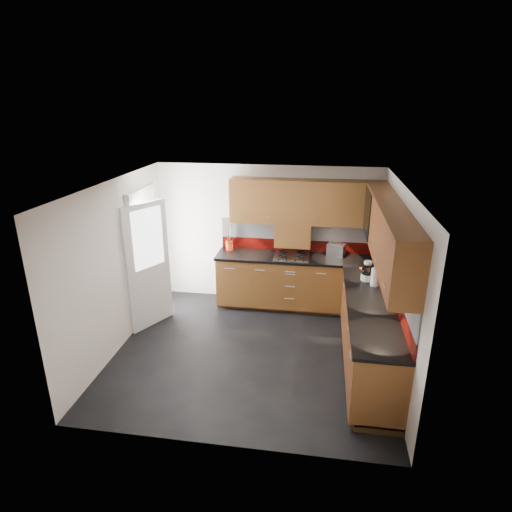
% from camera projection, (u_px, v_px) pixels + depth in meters
% --- Properties ---
extents(room, '(4.00, 3.80, 2.64)m').
position_uv_depth(room, '(250.00, 253.00, 5.63)').
color(room, black).
extents(base_cabinets, '(2.70, 3.20, 0.95)m').
position_uv_depth(base_cabinets, '(328.00, 307.00, 6.50)').
color(base_cabinets, brown).
rests_on(base_cabinets, room).
extents(countertop, '(2.72, 3.22, 0.04)m').
position_uv_depth(countertop, '(329.00, 278.00, 6.33)').
color(countertop, black).
rests_on(countertop, base_cabinets).
extents(backsplash, '(2.70, 3.20, 0.54)m').
position_uv_depth(backsplash, '(345.00, 255.00, 6.40)').
color(backsplash, '#6B0D09').
rests_on(backsplash, countertop).
extents(upper_cabinets, '(2.50, 3.20, 0.72)m').
position_uv_depth(upper_cabinets, '(345.00, 217.00, 6.06)').
color(upper_cabinets, brown).
rests_on(upper_cabinets, room).
extents(extractor_hood, '(0.60, 0.33, 0.40)m').
position_uv_depth(extractor_hood, '(293.00, 234.00, 7.15)').
color(extractor_hood, brown).
rests_on(extractor_hood, room).
extents(glass_cabinet, '(0.32, 0.80, 0.66)m').
position_uv_depth(glass_cabinet, '(378.00, 211.00, 6.24)').
color(glass_cabinet, black).
rests_on(glass_cabinet, room).
extents(back_door, '(0.42, 1.19, 2.04)m').
position_uv_depth(back_door, '(147.00, 259.00, 6.74)').
color(back_door, white).
rests_on(back_door, room).
extents(gas_hob, '(0.58, 0.51, 0.04)m').
position_uv_depth(gas_hob, '(292.00, 256.00, 7.11)').
color(gas_hob, silver).
rests_on(gas_hob, countertop).
extents(utensil_pot, '(0.12, 0.12, 0.45)m').
position_uv_depth(utensil_pot, '(229.00, 244.00, 7.42)').
color(utensil_pot, red).
rests_on(utensil_pot, countertop).
extents(toaster, '(0.33, 0.27, 0.21)m').
position_uv_depth(toaster, '(336.00, 250.00, 7.15)').
color(toaster, silver).
rests_on(toaster, countertop).
extents(food_processor, '(0.17, 0.17, 0.29)m').
position_uv_depth(food_processor, '(367.00, 272.00, 6.15)').
color(food_processor, white).
rests_on(food_processor, countertop).
extents(paper_towel, '(0.15, 0.15, 0.25)m').
position_uv_depth(paper_towel, '(375.00, 277.00, 5.98)').
color(paper_towel, white).
rests_on(paper_towel, countertop).
extents(orange_cloth, '(0.17, 0.16, 0.01)m').
position_uv_depth(orange_cloth, '(365.00, 269.00, 6.59)').
color(orange_cloth, orange).
rests_on(orange_cloth, countertop).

